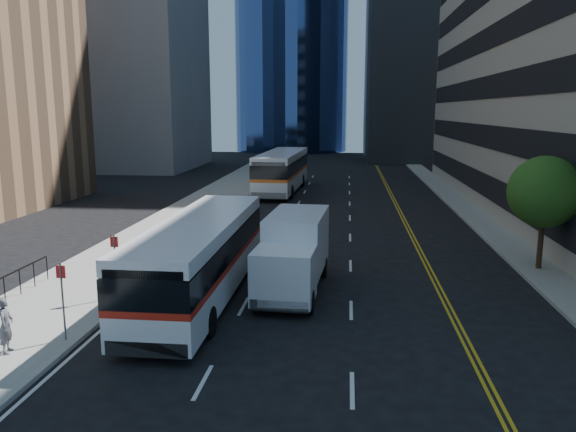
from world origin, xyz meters
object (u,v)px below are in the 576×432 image
object	(u,v)px
bus_front	(201,256)
box_truck	(294,252)
pedestrian	(6,325)
street_tree	(545,192)
bus_rear	(282,170)

from	to	relation	value
bus_front	box_truck	distance (m)	3.71
bus_front	pedestrian	bearing A→B (deg)	-127.07
street_tree	bus_rear	bearing A→B (deg)	121.10
box_truck	pedestrian	distance (m)	10.58
pedestrian	bus_front	bearing A→B (deg)	-52.31
box_truck	pedestrian	xyz separation A→B (m)	(-7.84, -7.08, -0.61)
street_tree	bus_rear	distance (m)	28.22
bus_front	box_truck	world-z (taller)	bus_front
bus_front	pedestrian	world-z (taller)	bus_front
street_tree	box_truck	xyz separation A→B (m)	(-10.80, -3.98, -2.02)
pedestrian	box_truck	bearing A→B (deg)	-62.95
bus_front	street_tree	bearing A→B (deg)	20.60
bus_rear	box_truck	distance (m)	28.35
bus_rear	pedestrian	size ratio (longest dim) A/B	8.15
street_tree	pedestrian	bearing A→B (deg)	-149.31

